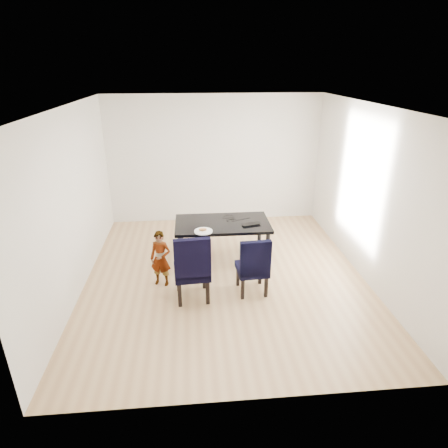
{
  "coord_description": "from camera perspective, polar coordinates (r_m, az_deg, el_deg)",
  "views": [
    {
      "loc": [
        -0.5,
        -5.34,
        3.23
      ],
      "look_at": [
        0.0,
        0.2,
        0.85
      ],
      "focal_mm": 30.0,
      "sensor_mm": 36.0,
      "label": 1
    }
  ],
  "objects": [
    {
      "name": "chair_left",
      "position": [
        5.49,
        -4.94,
        -6.36
      ],
      "size": [
        0.55,
        0.57,
        1.06
      ],
      "primitive_type": "cube",
      "rotation": [
        0.0,
        0.0,
        0.07
      ],
      "color": "black",
      "rests_on": "floor"
    },
    {
      "name": "cable_tangle",
      "position": [
        6.45,
        1.09,
        0.6
      ],
      "size": [
        0.18,
        0.18,
        0.01
      ],
      "primitive_type": "torus",
      "rotation": [
        0.0,
        0.0,
        0.12
      ],
      "color": "black",
      "rests_on": "dining_table"
    },
    {
      "name": "floor",
      "position": [
        6.26,
        0.17,
        -7.94
      ],
      "size": [
        4.5,
        5.0,
        0.01
      ],
      "primitive_type": "cube",
      "color": "tan",
      "rests_on": "ground"
    },
    {
      "name": "laptop",
      "position": [
        6.32,
        4.02,
        0.14
      ],
      "size": [
        0.36,
        0.28,
        0.03
      ],
      "primitive_type": "imported",
      "rotation": [
        0.0,
        0.0,
        3.38
      ],
      "color": "black",
      "rests_on": "dining_table"
    },
    {
      "name": "ceiling",
      "position": [
        5.38,
        0.2,
        17.58
      ],
      "size": [
        4.5,
        5.0,
        0.01
      ],
      "primitive_type": "cube",
      "color": "white",
      "rests_on": "wall_back"
    },
    {
      "name": "wall_front",
      "position": [
        3.43,
        4.11,
        -10.09
      ],
      "size": [
        4.5,
        0.01,
        2.7
      ],
      "primitive_type": "cube",
      "color": "silver",
      "rests_on": "ground"
    },
    {
      "name": "dining_table",
      "position": [
        6.52,
        -0.24,
        -2.81
      ],
      "size": [
        1.6,
        0.9,
        0.75
      ],
      "primitive_type": "cube",
      "color": "black",
      "rests_on": "floor"
    },
    {
      "name": "child",
      "position": [
        5.91,
        -9.64,
        -5.23
      ],
      "size": [
        0.38,
        0.31,
        0.91
      ],
      "primitive_type": "imported",
      "rotation": [
        0.0,
        0.0,
        -0.3
      ],
      "color": "red",
      "rests_on": "floor"
    },
    {
      "name": "chair_right",
      "position": [
        5.66,
        4.31,
        -6.12
      ],
      "size": [
        0.48,
        0.5,
        0.94
      ],
      "primitive_type": "cube",
      "rotation": [
        0.0,
        0.0,
        0.06
      ],
      "color": "black",
      "rests_on": "floor"
    },
    {
      "name": "wall_back",
      "position": [
        8.08,
        -1.49,
        9.72
      ],
      "size": [
        4.5,
        0.01,
        2.7
      ],
      "primitive_type": "cube",
      "color": "white",
      "rests_on": "ground"
    },
    {
      "name": "wall_left",
      "position": [
        5.92,
        -22.12,
        2.92
      ],
      "size": [
        0.01,
        5.0,
        2.7
      ],
      "primitive_type": "cube",
      "color": "white",
      "rests_on": "ground"
    },
    {
      "name": "wall_right",
      "position": [
        6.29,
        21.15,
        4.2
      ],
      "size": [
        0.01,
        5.0,
        2.7
      ],
      "primitive_type": "cube",
      "color": "silver",
      "rests_on": "ground"
    },
    {
      "name": "plate",
      "position": [
        6.02,
        -3.17,
        -1.1
      ],
      "size": [
        0.35,
        0.35,
        0.02
      ],
      "primitive_type": "cylinder",
      "rotation": [
        0.0,
        0.0,
        0.21
      ],
      "color": "white",
      "rests_on": "dining_table"
    },
    {
      "name": "sandwich",
      "position": [
        6.0,
        -3.26,
        -0.82
      ],
      "size": [
        0.13,
        0.07,
        0.05
      ],
      "primitive_type": "ellipsoid",
      "rotation": [
        0.0,
        0.0,
        0.05
      ],
      "color": "#C98447",
      "rests_on": "plate"
    }
  ]
}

